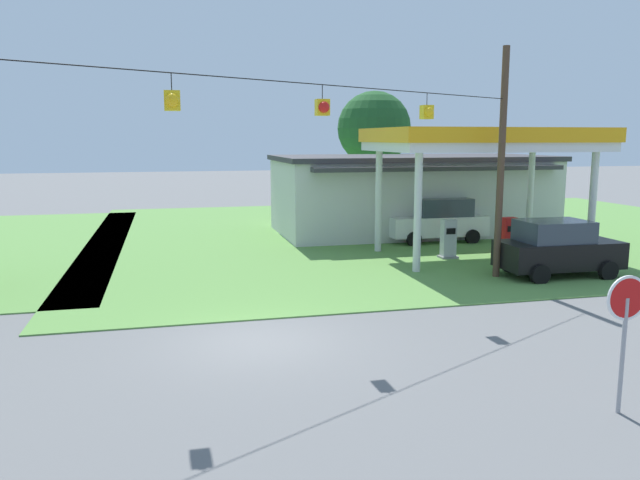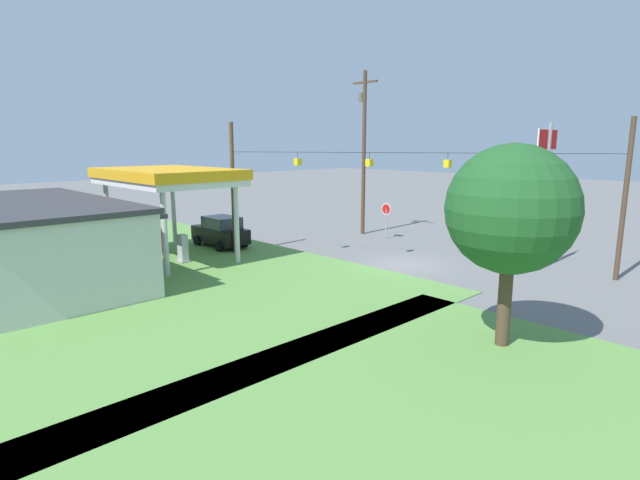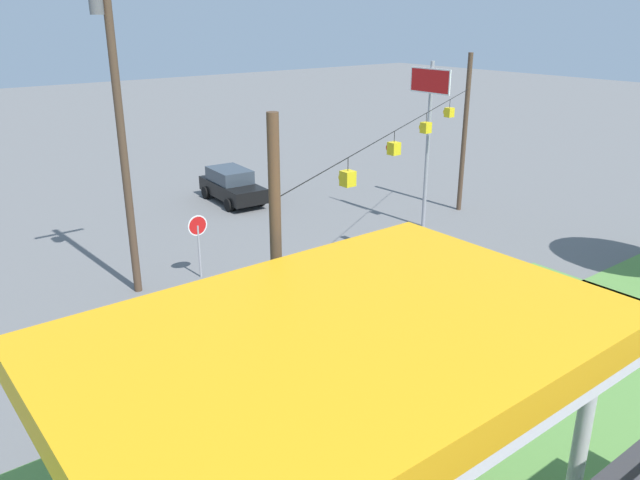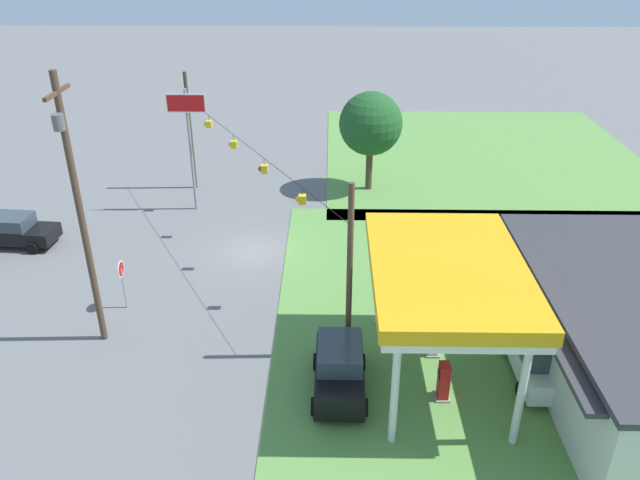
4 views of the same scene
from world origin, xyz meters
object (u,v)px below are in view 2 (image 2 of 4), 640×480
car_at_pumps_rear (102,251)px  gas_station_canopy (167,178)px  fuel_pump_far (160,242)px  stop_sign_roadside (386,213)px  car_at_pumps_front (221,231)px  utility_pole_main (364,146)px  stop_sign_overhead (546,166)px  car_on_crossroad (524,223)px  tree_west_verge (511,210)px  gas_station_store (32,242)px  fuel_pump_near (183,249)px

car_at_pumps_rear → gas_station_canopy: bearing=91.3°
fuel_pump_far → stop_sign_roadside: stop_sign_roadside is taller
car_at_pumps_front → utility_pole_main: 12.07m
stop_sign_overhead → car_on_crossroad: bearing=-61.8°
stop_sign_roadside → fuel_pump_far: bearing=-113.4°
stop_sign_roadside → tree_west_verge: bearing=-39.6°
gas_station_canopy → tree_west_verge: tree_west_verge is taller
gas_station_store → car_on_crossroad: bearing=-110.3°
gas_station_canopy → stop_sign_overhead: size_ratio=1.13×
gas_station_canopy → car_at_pumps_rear: gas_station_canopy is taller
stop_sign_overhead → tree_west_verge: size_ratio=1.15×
utility_pole_main → tree_west_verge: bearing=144.0°
car_on_crossroad → stop_sign_roadside: stop_sign_roadside is taller
gas_station_store → tree_west_verge: size_ratio=2.08×
fuel_pump_far → stop_sign_overhead: 22.03m
gas_station_canopy → tree_west_verge: (-19.41, -1.76, -0.16)m
fuel_pump_near → stop_sign_roadside: (-3.31, -13.97, 1.05)m
gas_station_canopy → utility_pole_main: bearing=-98.8°
gas_station_canopy → fuel_pump_near: size_ratio=5.38×
car_on_crossroad → tree_west_verge: 22.36m
fuel_pump_near → fuel_pump_far: (2.72, 0.00, 0.00)m
car_at_pumps_rear → stop_sign_overhead: bearing=47.1°
car_at_pumps_front → car_at_pumps_rear: (-0.97, 7.91, 0.03)m
stop_sign_roadside → tree_west_verge: size_ratio=0.38×
gas_station_canopy → tree_west_verge: 19.49m
car_at_pumps_front → tree_west_verge: 20.74m
car_at_pumps_front → stop_sign_overhead: 19.54m
fuel_pump_far → car_on_crossroad: size_ratio=0.34×
gas_station_store → fuel_pump_near: (-1.27, -7.20, -1.23)m
car_at_pumps_rear → fuel_pump_near: bearing=72.3°
car_at_pumps_front → gas_station_store: bearing=95.6°
gas_station_store → car_at_pumps_front: gas_station_store is taller
stop_sign_overhead → utility_pole_main: size_ratio=0.66×
car_at_pumps_front → utility_pole_main: bearing=-106.4°
car_on_crossroad → stop_sign_overhead: 11.48m
car_on_crossroad → stop_sign_roadside: size_ratio=1.90×
utility_pole_main → gas_station_canopy: bearing=81.2°
tree_west_verge → car_at_pumps_rear: bearing=16.5°
stop_sign_roadside → car_on_crossroad: bearing=52.6°
gas_station_canopy → tree_west_verge: bearing=-174.8°
gas_station_store → stop_sign_overhead: 25.77m
car_at_pumps_rear → tree_west_verge: 20.48m
stop_sign_roadside → tree_west_verge: 19.33m
stop_sign_overhead → fuel_pump_near: bearing=41.4°
stop_sign_roadside → utility_pole_main: bearing=173.3°
car_on_crossroad → utility_pole_main: bearing=-43.5°
car_on_crossroad → stop_sign_overhead: bearing=32.6°
gas_station_store → utility_pole_main: utility_pole_main is taller
fuel_pump_near → car_at_pumps_front: 4.57m
gas_station_store → stop_sign_roadside: gas_station_store is taller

